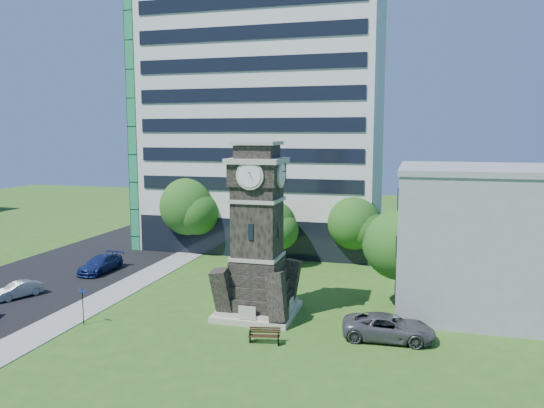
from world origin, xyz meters
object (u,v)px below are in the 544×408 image
(clock_tower, at_px, (257,241))
(car_east_lot, at_px, (389,327))
(park_bench, at_px, (264,335))
(street_sign, at_px, (83,302))
(car_street_north, at_px, (100,264))
(car_street_mid, at_px, (18,290))

(clock_tower, height_order, car_east_lot, clock_tower)
(car_east_lot, bearing_deg, clock_tower, 73.61)
(car_east_lot, distance_m, park_bench, 7.74)
(street_sign, bearing_deg, park_bench, 14.69)
(clock_tower, bearing_deg, car_east_lot, -14.52)
(car_street_north, bearing_deg, car_east_lot, -18.34)
(car_street_mid, bearing_deg, park_bench, 13.43)
(car_street_north, bearing_deg, street_sign, -59.95)
(clock_tower, bearing_deg, car_street_north, 157.58)
(clock_tower, distance_m, street_sign, 12.42)
(car_street_mid, height_order, street_sign, street_sign)
(car_street_north, bearing_deg, park_bench, -30.71)
(clock_tower, xyz_separation_m, street_sign, (-10.68, -5.12, -3.74))
(car_east_lot, bearing_deg, park_bench, 107.55)
(park_bench, xyz_separation_m, street_sign, (-12.60, -0.16, 1.03))
(car_east_lot, height_order, park_bench, car_east_lot)
(car_street_mid, bearing_deg, car_street_north, 101.10)
(clock_tower, relative_size, street_sign, 4.95)
(car_street_north, distance_m, car_east_lot, 28.27)
(car_street_mid, xyz_separation_m, street_sign, (8.53, -3.84, 0.94))
(park_bench, relative_size, street_sign, 0.77)
(park_bench, height_order, street_sign, street_sign)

